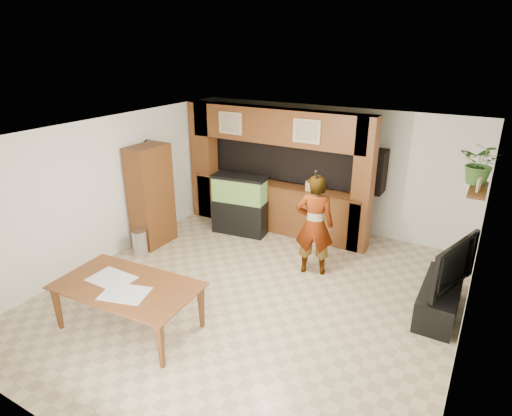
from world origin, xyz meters
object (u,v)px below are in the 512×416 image
Objects in this scene: aquarium at (240,206)px; person at (314,225)px; pantry_cabinet at (151,196)px; dining_table at (128,308)px; television at (446,263)px.

person is at bearing -28.81° from aquarium.
person is at bearing 8.79° from pantry_cabinet.
dining_table is (1.63, -2.31, -0.65)m from pantry_cabinet.
person is (-2.12, 0.20, 0.06)m from television.
pantry_cabinet is at bearing 110.56° from television.
pantry_cabinet is 1.01× the size of dining_table.
television reaches higher than dining_table.
pantry_cabinet is 1.59× the size of aquarium.
television is 2.13m from person.
pantry_cabinet is 2.90m from dining_table.
television is 0.65× the size of dining_table.
aquarium is (1.24, 1.27, -0.38)m from pantry_cabinet.
aquarium is 3.61m from dining_table.
dining_table is at bearing 142.39° from television.
aquarium reaches higher than television.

